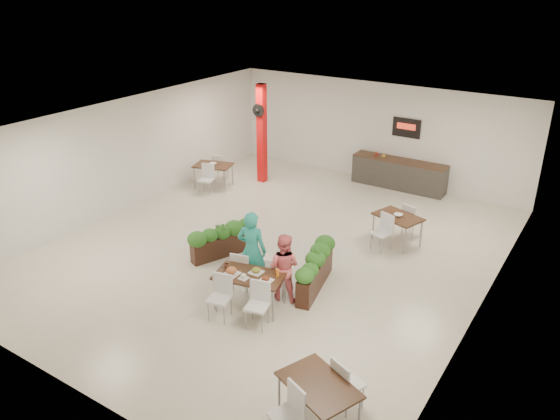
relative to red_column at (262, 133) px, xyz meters
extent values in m
plane|color=beige|center=(3.00, -3.79, -1.64)|extent=(12.00, 12.00, 0.00)
cube|color=white|center=(3.00, 2.21, -0.04)|extent=(10.00, 0.10, 3.20)
cube|color=white|center=(3.00, -9.79, -0.04)|extent=(10.00, 0.10, 3.20)
cube|color=white|center=(-2.00, -3.79, -0.04)|extent=(0.10, 12.00, 3.20)
cube|color=white|center=(8.00, -3.79, -0.04)|extent=(0.10, 12.00, 3.20)
cube|color=white|center=(3.00, -3.79, 1.56)|extent=(10.00, 12.00, 0.04)
cube|color=red|center=(0.00, 0.01, -0.04)|extent=(0.25, 0.25, 3.20)
cylinder|color=black|center=(0.00, -0.17, 0.76)|extent=(0.40, 0.06, 0.40)
sphere|color=black|center=(0.00, -0.21, 0.76)|extent=(0.12, 0.12, 0.12)
cube|color=#302E2B|center=(4.00, 1.86, -1.19)|extent=(3.00, 0.60, 0.90)
cube|color=black|center=(4.00, 1.86, -0.72)|extent=(3.00, 0.62, 0.04)
cube|color=black|center=(4.00, 2.17, 0.26)|extent=(0.90, 0.04, 0.60)
cube|color=red|center=(4.00, 2.14, 0.31)|extent=(0.60, 0.02, 0.18)
imported|color=maroon|center=(3.20, 1.86, -0.61)|extent=(0.09, 0.09, 0.19)
imported|color=#B8922E|center=(3.45, 1.86, -0.62)|extent=(0.13, 0.13, 0.17)
cube|color=black|center=(3.99, -6.21, -0.91)|extent=(1.55, 1.10, 0.04)
cylinder|color=gray|center=(3.44, -6.69, -1.29)|extent=(0.04, 0.04, 0.71)
cylinder|color=gray|center=(4.69, -6.40, -1.29)|extent=(0.04, 0.04, 0.71)
cylinder|color=gray|center=(3.29, -6.03, -1.29)|extent=(0.04, 0.04, 0.71)
cylinder|color=gray|center=(4.53, -5.73, -1.29)|extent=(0.04, 0.04, 0.71)
cube|color=white|center=(3.46, -5.72, -1.19)|extent=(0.51, 0.51, 0.05)
cube|color=white|center=(3.50, -5.91, -0.94)|extent=(0.42, 0.14, 0.45)
cylinder|color=gray|center=(3.59, -5.52, -1.43)|extent=(0.02, 0.02, 0.43)
cylinder|color=gray|center=(3.26, -5.59, -1.43)|extent=(0.02, 0.02, 0.43)
cylinder|color=gray|center=(3.67, -5.85, -1.43)|extent=(0.02, 0.02, 0.43)
cylinder|color=gray|center=(3.33, -5.93, -1.43)|extent=(0.02, 0.02, 0.43)
cube|color=white|center=(4.24, -5.54, -1.19)|extent=(0.51, 0.51, 0.05)
cube|color=white|center=(4.28, -5.72, -0.94)|extent=(0.42, 0.14, 0.45)
cylinder|color=gray|center=(4.37, -5.33, -1.43)|extent=(0.02, 0.02, 0.43)
cylinder|color=gray|center=(4.03, -5.41, -1.43)|extent=(0.02, 0.02, 0.43)
cylinder|color=gray|center=(4.44, -5.66, -1.43)|extent=(0.02, 0.02, 0.43)
cylinder|color=gray|center=(4.11, -5.74, -1.43)|extent=(0.02, 0.02, 0.43)
cube|color=white|center=(3.74, -6.89, -1.19)|extent=(0.51, 0.51, 0.05)
cube|color=white|center=(3.69, -6.70, -0.94)|extent=(0.42, 0.14, 0.45)
cylinder|color=gray|center=(3.61, -7.09, -1.43)|extent=(0.02, 0.02, 0.43)
cylinder|color=gray|center=(3.94, -7.01, -1.43)|extent=(0.02, 0.02, 0.43)
cylinder|color=gray|center=(3.53, -6.76, -1.43)|extent=(0.02, 0.02, 0.43)
cylinder|color=gray|center=(3.86, -6.68, -1.43)|extent=(0.02, 0.02, 0.43)
cube|color=white|center=(4.52, -6.70, -1.19)|extent=(0.51, 0.51, 0.05)
cube|color=white|center=(4.47, -6.52, -0.94)|extent=(0.42, 0.14, 0.45)
cylinder|color=gray|center=(4.39, -6.91, -1.43)|extent=(0.02, 0.02, 0.43)
cylinder|color=gray|center=(4.72, -6.83, -1.43)|extent=(0.02, 0.02, 0.43)
cylinder|color=gray|center=(4.31, -6.58, -1.43)|extent=(0.02, 0.02, 0.43)
cylinder|color=gray|center=(4.64, -6.50, -1.43)|extent=(0.02, 0.02, 0.43)
cube|color=white|center=(3.67, -6.39, -0.89)|extent=(0.36, 0.36, 0.01)
ellipsoid|color=#A25428|center=(3.67, -6.39, -0.81)|extent=(0.22, 0.22, 0.13)
cube|color=white|center=(4.06, -6.07, -0.89)|extent=(0.31, 0.31, 0.01)
ellipsoid|color=orange|center=(4.06, -6.07, -0.82)|extent=(0.18, 0.18, 0.11)
cube|color=white|center=(4.41, -6.24, -0.89)|extent=(0.31, 0.31, 0.01)
ellipsoid|color=#4F200F|center=(4.41, -6.24, -0.83)|extent=(0.16, 0.16, 0.10)
cube|color=white|center=(3.98, -6.40, -0.89)|extent=(0.22, 0.22, 0.01)
ellipsoid|color=white|center=(3.98, -6.40, -0.84)|extent=(0.12, 0.12, 0.07)
cylinder|color=orange|center=(4.49, -5.94, -0.82)|extent=(0.07, 0.07, 0.15)
imported|color=brown|center=(3.43, -6.24, -0.84)|extent=(0.12, 0.12, 0.10)
imported|color=teal|center=(3.59, -5.56, -0.74)|extent=(0.74, 0.57, 1.80)
imported|color=#FB6F79|center=(4.39, -5.56, -0.90)|extent=(0.84, 0.72, 1.49)
cube|color=black|center=(2.14, -4.78, -1.37)|extent=(0.88, 1.61, 0.54)
ellipsoid|color=#1E5B1A|center=(1.89, -5.39, -0.98)|extent=(0.40, 0.40, 0.32)
ellipsoid|color=#1E5B1A|center=(2.01, -5.09, -0.98)|extent=(0.40, 0.40, 0.32)
ellipsoid|color=#1E5B1A|center=(2.14, -4.78, -0.98)|extent=(0.40, 0.40, 0.32)
ellipsoid|color=#1E5B1A|center=(2.27, -4.48, -0.98)|extent=(0.40, 0.40, 0.32)
ellipsoid|color=#1E5B1A|center=(2.40, -4.17, -0.98)|extent=(0.40, 0.40, 0.32)
imported|color=#1E5B1A|center=(2.14, -4.78, -0.92)|extent=(0.32, 0.27, 0.35)
cube|color=black|center=(4.76, -4.87, -1.34)|extent=(0.68, 1.81, 0.60)
ellipsoid|color=#1E5B1A|center=(4.93, -5.59, -0.93)|extent=(0.40, 0.40, 0.32)
ellipsoid|color=#1E5B1A|center=(4.84, -5.23, -0.93)|extent=(0.40, 0.40, 0.32)
ellipsoid|color=#1E5B1A|center=(4.76, -4.87, -0.93)|extent=(0.40, 0.40, 0.32)
ellipsoid|color=#1E5B1A|center=(4.68, -4.51, -0.93)|extent=(0.40, 0.40, 0.32)
ellipsoid|color=#1E5B1A|center=(4.60, -4.14, -0.93)|extent=(0.40, 0.40, 0.32)
imported|color=#1E5B1A|center=(4.76, -4.87, -0.85)|extent=(0.22, 0.22, 0.39)
cube|color=black|center=(-1.00, -1.28, -0.91)|extent=(1.33, 1.08, 0.04)
cylinder|color=gray|center=(-1.40, -1.74, -1.29)|extent=(0.04, 0.04, 0.71)
cylinder|color=gray|center=(-0.41, -1.44, -1.29)|extent=(0.04, 0.04, 0.71)
cylinder|color=gray|center=(-1.59, -1.12, -1.29)|extent=(0.04, 0.04, 0.71)
cylinder|color=gray|center=(-0.60, -0.82, -1.29)|extent=(0.04, 0.04, 0.71)
cube|color=white|center=(-1.18, -0.71, -1.19)|extent=(0.53, 0.53, 0.05)
cube|color=white|center=(-1.12, -0.89, -0.94)|extent=(0.41, 0.16, 0.45)
cylinder|color=gray|center=(-1.07, -0.49, -1.43)|extent=(0.02, 0.02, 0.43)
cylinder|color=gray|center=(-1.39, -0.59, -1.43)|extent=(0.02, 0.02, 0.43)
cylinder|color=gray|center=(-0.97, -0.82, -1.43)|extent=(0.02, 0.02, 0.43)
cylinder|color=gray|center=(-1.29, -0.92, -1.43)|extent=(0.02, 0.02, 0.43)
cube|color=white|center=(-0.82, -1.85, -1.19)|extent=(0.53, 0.53, 0.05)
cube|color=white|center=(-0.88, -1.67, -0.94)|extent=(0.41, 0.16, 0.45)
cylinder|color=gray|center=(-0.94, -2.07, -1.43)|extent=(0.02, 0.02, 0.43)
cylinder|color=gray|center=(-0.61, -1.97, -1.43)|extent=(0.02, 0.02, 0.43)
cylinder|color=gray|center=(-1.04, -1.74, -1.43)|extent=(0.02, 0.02, 0.43)
cylinder|color=gray|center=(-0.71, -1.64, -1.43)|extent=(0.02, 0.02, 0.43)
imported|color=white|center=(-1.00, -1.28, -0.87)|extent=(0.22, 0.22, 0.05)
cube|color=black|center=(5.43, -1.84, -0.91)|extent=(1.33, 1.08, 0.04)
cylinder|color=gray|center=(4.84, -1.98, -1.29)|extent=(0.04, 0.04, 0.71)
cylinder|color=gray|center=(5.82, -2.30, -1.29)|extent=(0.04, 0.04, 0.71)
cylinder|color=gray|center=(5.04, -1.37, -1.29)|extent=(0.04, 0.04, 0.71)
cylinder|color=gray|center=(6.02, -1.69, -1.29)|extent=(0.04, 0.04, 0.71)
cube|color=white|center=(5.62, -1.27, -1.19)|extent=(0.53, 0.53, 0.05)
cube|color=white|center=(5.56, -1.45, -0.94)|extent=(0.41, 0.17, 0.45)
cylinder|color=gray|center=(5.83, -1.16, -1.43)|extent=(0.02, 0.02, 0.43)
cylinder|color=gray|center=(5.51, -1.05, -1.43)|extent=(0.02, 0.02, 0.43)
cylinder|color=gray|center=(5.72, -1.48, -1.43)|extent=(0.02, 0.02, 0.43)
cylinder|color=gray|center=(5.40, -1.38, -1.43)|extent=(0.02, 0.02, 0.43)
cube|color=white|center=(5.24, -2.41, -1.19)|extent=(0.53, 0.53, 0.05)
cube|color=white|center=(5.30, -2.23, -0.94)|extent=(0.41, 0.17, 0.45)
cylinder|color=gray|center=(5.03, -2.52, -1.43)|extent=(0.02, 0.02, 0.43)
cylinder|color=gray|center=(5.35, -2.62, -1.43)|extent=(0.02, 0.02, 0.43)
cylinder|color=gray|center=(5.13, -2.19, -1.43)|extent=(0.02, 0.02, 0.43)
cylinder|color=gray|center=(5.46, -2.30, -1.43)|extent=(0.02, 0.02, 0.43)
imported|color=white|center=(5.43, -1.84, -0.87)|extent=(0.22, 0.22, 0.05)
cube|color=black|center=(6.73, -8.24, -0.91)|extent=(1.42, 1.20, 0.04)
cylinder|color=gray|center=(6.10, -8.35, -1.29)|extent=(0.04, 0.04, 0.71)
cylinder|color=gray|center=(6.35, -7.71, -1.29)|extent=(0.04, 0.04, 0.71)
cylinder|color=gray|center=(7.36, -8.13, -1.29)|extent=(0.04, 0.04, 0.71)
cube|color=white|center=(6.96, -7.68, -1.19)|extent=(0.55, 0.55, 0.05)
cube|color=white|center=(6.88, -7.86, -0.94)|extent=(0.40, 0.20, 0.45)
cylinder|color=gray|center=(7.18, -7.59, -1.43)|extent=(0.02, 0.02, 0.43)
cylinder|color=gray|center=(6.86, -7.46, -1.43)|extent=(0.02, 0.02, 0.43)
cylinder|color=gray|center=(7.05, -7.90, -1.43)|extent=(0.02, 0.02, 0.43)
cylinder|color=gray|center=(6.73, -7.77, -1.43)|extent=(0.02, 0.02, 0.43)
cube|color=white|center=(6.50, -8.79, -1.19)|extent=(0.55, 0.55, 0.05)
cube|color=white|center=(6.57, -8.62, -0.94)|extent=(0.40, 0.20, 0.45)
cylinder|color=gray|center=(6.41, -8.57, -1.43)|extent=(0.02, 0.02, 0.43)
camera|label=1|loc=(9.71, -13.90, 4.73)|focal=35.00mm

